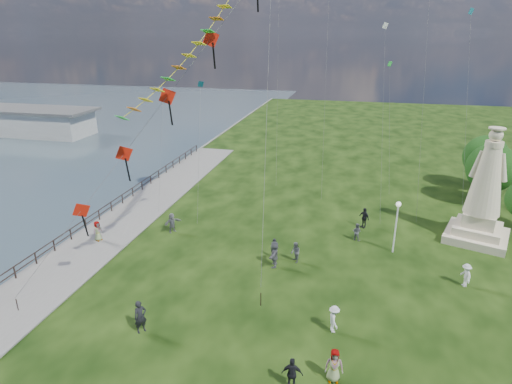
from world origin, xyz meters
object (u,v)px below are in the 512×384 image
(pier_pavilion, at_px, (11,120))
(person_0, at_px, (140,317))
(person_4, at_px, (334,366))
(person_7, at_px, (357,232))
(person_9, at_px, (364,218))
(person_1, at_px, (295,252))
(person_3, at_px, (292,374))
(statue, at_px, (483,200))
(person_2, at_px, (334,319))
(person_10, at_px, (98,232))
(person_11, at_px, (274,254))
(lamppost, at_px, (397,216))
(person_5, at_px, (172,223))
(person_6, at_px, (274,248))
(person_8, at_px, (466,275))

(pier_pavilion, distance_m, person_0, 63.33)
(person_0, xyz_separation_m, person_4, (10.67, -1.15, -0.08))
(person_7, height_order, person_9, person_9)
(person_1, relative_size, person_3, 0.92)
(person_9, bearing_deg, statue, 41.93)
(person_2, distance_m, person_7, 11.89)
(person_10, height_order, person_11, person_11)
(pier_pavilion, relative_size, lamppost, 7.26)
(person_5, relative_size, person_6, 1.10)
(lamppost, relative_size, person_9, 2.30)
(person_5, relative_size, person_9, 0.95)
(person_3, xyz_separation_m, person_9, (3.20, 19.07, 0.04))
(person_5, xyz_separation_m, person_10, (-5.05, -2.99, -0.02))
(person_0, xyz_separation_m, person_1, (7.20, 9.69, -0.19))
(person_0, relative_size, person_10, 1.18)
(lamppost, distance_m, person_11, 9.58)
(person_1, bearing_deg, person_3, -20.88)
(pier_pavilion, xyz_separation_m, lamppost, (60.77, -29.99, 1.14))
(lamppost, bearing_deg, person_6, -161.10)
(person_3, bearing_deg, person_2, -112.53)
(statue, relative_size, person_4, 5.15)
(person_7, bearing_deg, person_11, 65.68)
(person_1, bearing_deg, person_10, -117.23)
(person_0, xyz_separation_m, person_10, (-8.62, 9.29, -0.15))
(lamppost, height_order, person_1, lamppost)
(person_8, xyz_separation_m, person_11, (-12.70, -0.40, 0.16))
(person_4, relative_size, person_5, 1.05)
(person_9, bearing_deg, person_2, -52.76)
(person_1, bearing_deg, person_6, -128.18)
(lamppost, distance_m, person_5, 17.92)
(person_4, xyz_separation_m, person_7, (0.78, 15.51, -0.16))
(person_1, xyz_separation_m, person_2, (3.23, -7.18, 0.03))
(person_2, relative_size, person_9, 0.91)
(person_11, bearing_deg, person_6, -172.21)
(person_4, relative_size, person_9, 0.99)
(person_4, distance_m, person_9, 18.18)
(person_2, relative_size, person_5, 0.96)
(pier_pavilion, height_order, person_5, pier_pavilion)
(person_3, bearing_deg, person_9, -102.74)
(person_1, bearing_deg, lamppost, 86.07)
(person_9, bearing_deg, person_6, -89.07)
(person_2, xyz_separation_m, person_3, (-1.61, -4.60, 0.04))
(person_6, xyz_separation_m, person_9, (6.45, 7.02, 0.13))
(person_5, bearing_deg, pier_pavilion, 88.86)
(person_9, xyz_separation_m, person_10, (-20.63, -7.70, -0.07))
(person_7, bearing_deg, pier_pavilion, -5.32)
(person_1, relative_size, person_2, 0.96)
(pier_pavilion, bearing_deg, lamppost, -26.27)
(person_2, distance_m, person_10, 20.22)
(person_5, bearing_deg, person_7, -47.78)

